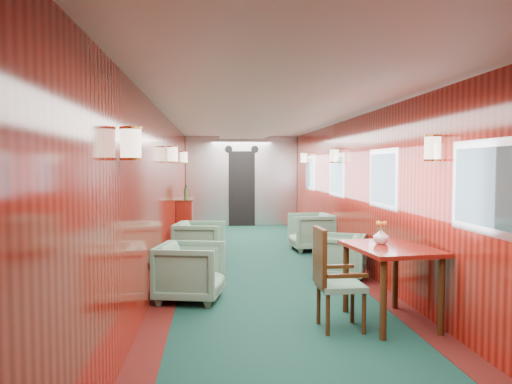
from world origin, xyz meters
TOP-DOWN VIEW (x-y plane):
  - room at (0.00, 0.00)m, footprint 12.00×12.10m
  - bulkhead at (0.00, 5.91)m, footprint 2.98×0.17m
  - windows_right at (1.49, 0.25)m, footprint 0.02×8.60m
  - wall_sconces at (0.00, 0.57)m, footprint 2.97×7.97m
  - dining_table at (1.05, -2.52)m, footprint 0.87×1.15m
  - side_chair at (0.40, -2.67)m, footprint 0.47×0.49m
  - credenza at (-1.34, 2.92)m, footprint 0.33×1.05m
  - flower_vase at (1.00, -2.38)m, footprint 0.22×0.22m
  - armchair_left_near at (-1.04, -1.48)m, footprint 0.90×0.88m
  - armchair_left_far at (-0.99, 0.71)m, footprint 0.89×0.87m
  - armchair_right_near at (1.04, -0.48)m, footprint 0.90×0.89m
  - armchair_right_far at (1.10, 1.87)m, footprint 0.84×0.81m

SIDE VIEW (x-z plane):
  - armchair_right_near at x=1.04m, z-range 0.00..0.64m
  - armchair_left_near at x=-1.04m, z-range 0.00..0.70m
  - armchair_left_far at x=-0.99m, z-range 0.00..0.70m
  - armchair_right_far at x=1.10m, z-range 0.00..0.71m
  - credenza at x=-1.34m, z-range -0.13..1.09m
  - side_chair at x=0.40m, z-range 0.04..1.06m
  - dining_table at x=1.05m, z-range 0.27..1.07m
  - flower_vase at x=1.00m, z-range 0.80..0.97m
  - bulkhead at x=0.00m, z-range -0.01..2.38m
  - windows_right at x=1.49m, z-range 1.05..1.85m
  - room at x=0.00m, z-range 0.43..2.83m
  - wall_sconces at x=0.00m, z-range 1.66..1.91m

